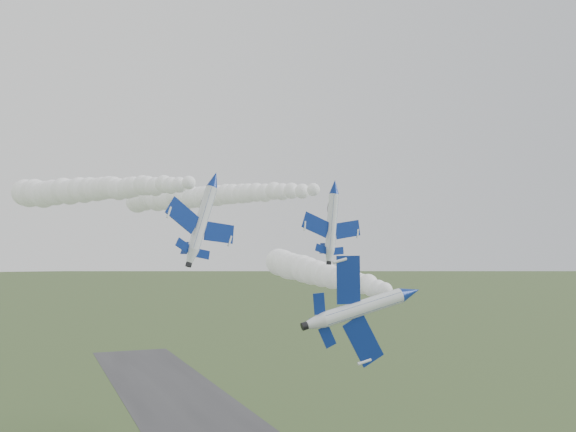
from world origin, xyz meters
The scene contains 6 objects.
jet_lead centered at (6.60, -0.92, 29.23)m, with size 4.61×14.09×11.28m.
smoke_trail_jet_lead centered at (10.17, 30.84, 30.26)m, with size 5.02×56.37×5.02m, color white, non-canonical shape.
jet_pair_left centered at (-10.65, 16.25, 42.58)m, with size 9.89×12.02×4.14m.
smoke_trail_jet_pair_left centered at (-22.70, 44.65, 43.33)m, with size 4.97×55.60×4.97m, color white, non-canonical shape.
jet_pair_right centered at (5.35, 15.01, 42.16)m, with size 9.48×11.19×2.82m.
smoke_trail_jet_pair_right centered at (-2.77, 52.42, 43.59)m, with size 5.22×71.78×5.22m, color white, non-canonical shape.
Camera 1 is at (-31.78, -60.60, 33.90)m, focal length 40.00 mm.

